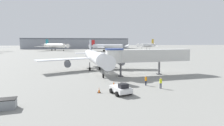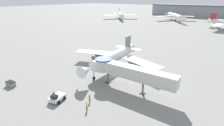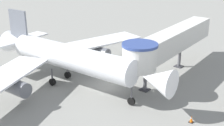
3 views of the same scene
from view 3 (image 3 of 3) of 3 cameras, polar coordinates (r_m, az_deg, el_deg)
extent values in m
plane|color=gray|center=(39.15, -1.11, -4.20)|extent=(800.00, 800.00, 0.00)
cylinder|color=silver|center=(38.08, -7.39, 0.97)|extent=(4.44, 17.66, 3.05)
cone|color=silver|center=(31.78, 8.25, -3.17)|extent=(3.31, 3.59, 3.05)
cone|color=silver|center=(45.07, -16.60, 3.39)|extent=(3.41, 4.81, 3.05)
cube|color=silver|center=(35.19, -19.78, -2.76)|extent=(14.09, 8.97, 0.22)
cube|color=silver|center=(45.86, -2.74, 3.84)|extent=(14.14, 7.10, 0.22)
cube|color=slate|center=(44.20, -16.78, 6.74)|extent=(0.50, 3.31, 3.97)
cube|color=silver|center=(45.10, -16.85, 4.08)|extent=(9.38, 3.04, 0.18)
cylinder|color=#565960|center=(35.36, -17.13, -4.26)|extent=(1.94, 3.43, 1.68)
cylinder|color=#565960|center=(44.75, -2.50, 1.94)|extent=(1.94, 3.43, 1.68)
cylinder|color=#4C4C51|center=(34.12, 3.59, -5.71)|extent=(0.18, 0.18, 1.76)
cylinder|color=black|center=(34.52, 3.55, -7.01)|extent=(0.33, 0.92, 0.90)
cylinder|color=#4C4C51|center=(39.50, -10.91, -2.25)|extent=(0.22, 0.22, 1.76)
cylinder|color=black|center=(39.85, -10.83, -3.42)|extent=(0.47, 0.93, 0.90)
cylinder|color=#4C4C51|center=(41.27, -8.17, -1.06)|extent=(0.22, 0.22, 1.76)
cylinder|color=black|center=(41.60, -8.11, -2.19)|extent=(0.47, 0.93, 0.90)
cube|color=silver|center=(43.19, 11.51, 4.28)|extent=(18.72, 3.95, 2.80)
cylinder|color=silver|center=(35.32, 5.06, 0.93)|extent=(3.90, 3.90, 2.80)
cylinder|color=navy|center=(34.83, 5.14, 3.33)|extent=(4.10, 4.10, 0.30)
cylinder|color=#56565B|center=(37.62, 6.09, -2.74)|extent=(0.44, 0.44, 3.18)
cube|color=#333338|center=(38.25, 6.01, -4.85)|extent=(1.10, 1.10, 0.12)
cylinder|color=#56565B|center=(45.71, 12.24, 1.20)|extent=(0.44, 0.44, 3.18)
cube|color=#333338|center=(46.23, 12.10, -0.59)|extent=(1.10, 1.10, 0.12)
cube|color=black|center=(32.52, 14.27, -10.42)|extent=(0.46, 0.46, 0.04)
cone|color=orange|center=(32.33, 14.33, -9.84)|extent=(0.32, 0.32, 0.72)
cylinder|color=white|center=(32.29, 14.34, -9.71)|extent=(0.17, 0.17, 0.09)
camera|label=1|loc=(28.43, 77.74, -14.72)|focal=28.00mm
camera|label=2|loc=(56.10, 55.46, 16.75)|focal=28.00mm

